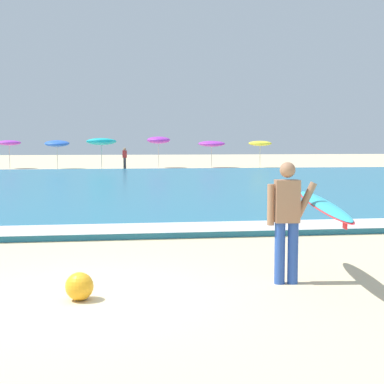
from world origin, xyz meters
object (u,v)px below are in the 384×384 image
beach_umbrella_3 (101,142)px  beach_umbrella_6 (260,143)px  beach_umbrella_5 (212,144)px  beach_umbrella_2 (57,144)px  beachgoer_near_row_left (125,158)px  beach_umbrella_1 (9,143)px  beach_umbrella_4 (159,140)px  surfer_with_board (305,211)px  beach_ball (79,286)px

beach_umbrella_3 → beach_umbrella_6: (12.06, 1.42, -0.14)m
beach_umbrella_5 → beach_umbrella_6: (3.66, -0.74, 0.03)m
beach_umbrella_2 → beach_umbrella_3: size_ratio=0.94×
beach_umbrella_3 → beachgoer_near_row_left: bearing=21.2°
beach_umbrella_5 → beach_umbrella_1: bearing=177.5°
beach_umbrella_4 → beach_umbrella_5: bearing=-4.6°
surfer_with_board → beach_umbrella_5: 35.81m
beach_umbrella_3 → beach_umbrella_5: size_ratio=1.10×
beach_umbrella_3 → beach_umbrella_6: bearing=6.7°
beach_umbrella_1 → beach_umbrella_3: 7.44m
beach_umbrella_3 → beach_umbrella_5: (8.39, 2.16, -0.17)m
beach_umbrella_2 → beachgoer_near_row_left: bearing=-13.0°
beachgoer_near_row_left → surfer_with_board: bearing=-86.9°
surfer_with_board → beach_umbrella_3: bearing=96.0°
surfer_with_board → beach_umbrella_2: size_ratio=1.22×
surfer_with_board → beach_umbrella_3: (-3.50, 33.31, 0.99)m
beach_umbrella_4 → beach_umbrella_6: (7.76, -1.06, -0.25)m
beach_umbrella_5 → surfer_with_board: bearing=-97.9°
beach_umbrella_1 → beachgoer_near_row_left: beach_umbrella_1 is taller
beach_umbrella_3 → beach_umbrella_6: size_ratio=1.11×
beach_umbrella_3 → beachgoer_near_row_left: size_ratio=1.48×
surfer_with_board → beach_umbrella_4: bearing=88.7°
beachgoer_near_row_left → beach_ball: (-1.27, -34.38, -0.66)m
surfer_with_board → beach_umbrella_1: (-10.39, 36.13, 0.89)m
beach_umbrella_2 → beach_umbrella_4: bearing=5.3°
beach_umbrella_2 → beach_umbrella_1: bearing=164.0°
beach_umbrella_3 → beach_ball: 33.79m
beach_umbrella_2 → beach_umbrella_3: bearing=-28.5°
beach_umbrella_2 → beach_umbrella_4: beach_umbrella_4 is taller
surfer_with_board → beachgoer_near_row_left: (-1.84, 33.96, -0.19)m
beach_umbrella_2 → beach_ball: bearing=-84.1°
beach_umbrella_6 → beachgoer_near_row_left: bearing=-175.7°
beach_umbrella_2 → beach_umbrella_5: (11.68, 0.37, -0.02)m
beach_ball → beach_umbrella_5: bearing=77.4°
surfer_with_board → beach_umbrella_5: beach_umbrella_5 is taller
beachgoer_near_row_left → beach_ball: size_ratio=4.39×
beach_umbrella_1 → beach_umbrella_4: beach_umbrella_4 is taller
beachgoer_near_row_left → beach_umbrella_3: bearing=-158.8°
beach_umbrella_3 → beach_umbrella_2: bearing=151.5°
beach_umbrella_2 → beach_umbrella_6: beach_umbrella_2 is taller
surfer_with_board → beach_umbrella_2: (-6.78, 35.09, 0.84)m
surfer_with_board → beach_ball: (-3.12, -0.42, -0.85)m
beach_umbrella_2 → beach_ball: beach_umbrella_2 is taller
beach_umbrella_6 → beach_ball: beach_umbrella_6 is taller
beach_umbrella_6 → beachgoer_near_row_left: 10.48m
beach_umbrella_1 → beach_umbrella_4: 11.19m
beach_umbrella_2 → beach_umbrella_5: size_ratio=1.03×
surfer_with_board → beach_umbrella_4: (0.80, 35.79, 1.10)m
beachgoer_near_row_left → beach_ball: beachgoer_near_row_left is taller
beach_umbrella_1 → beach_umbrella_6: size_ratio=1.01×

